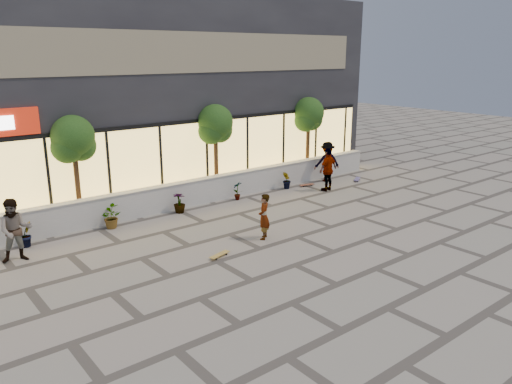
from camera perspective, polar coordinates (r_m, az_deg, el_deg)
ground at (r=14.77m, az=4.51°, el=-8.33°), size 80.00×80.00×0.00m
planter_wall at (r=19.95m, az=-9.32°, el=-0.47°), size 22.00×0.42×1.04m
retail_building at (r=24.19m, az=-16.29°, el=10.90°), size 24.00×9.17×8.50m
shrub_b at (r=17.53m, az=-24.80°, el=-4.43°), size 0.57×0.57×0.81m
shrub_c at (r=18.32m, az=-16.34°, el=-2.76°), size 0.68×0.77×0.81m
shrub_d at (r=19.48m, az=-8.76°, el=-1.21°), size 0.64×0.64×0.81m
shrub_e at (r=20.95m, az=-2.13°, el=0.17°), size 0.46×0.35×0.81m
shrub_f at (r=22.67m, az=3.55°, el=1.35°), size 0.55×0.57×0.81m
tree_midwest at (r=18.66m, az=-20.15°, el=5.43°), size 1.60×1.50×3.92m
tree_mideast at (r=21.31m, az=-4.67°, el=7.49°), size 1.60×1.50×3.92m
tree_east at (r=24.78m, az=6.02°, el=8.60°), size 1.60×1.50×3.92m
skater_center at (r=16.47m, az=0.91°, el=-2.83°), size 0.67×0.65×1.54m
skater_left at (r=16.27m, az=-25.79°, el=-3.97°), size 1.08×0.93×1.93m
skater_right_near at (r=22.44m, az=8.23°, el=2.54°), size 1.18×0.60×1.93m
skater_right_far at (r=24.12m, az=8.13°, el=3.45°), size 1.42×1.16×1.92m
skateboard_center at (r=15.29m, az=-4.18°, el=-7.15°), size 0.80×0.39×0.09m
skateboard_right_near at (r=23.27m, az=5.84°, el=0.83°), size 0.76×0.36×0.09m
skateboard_right_far at (r=24.68m, az=11.49°, el=1.47°), size 0.79×0.61×0.10m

